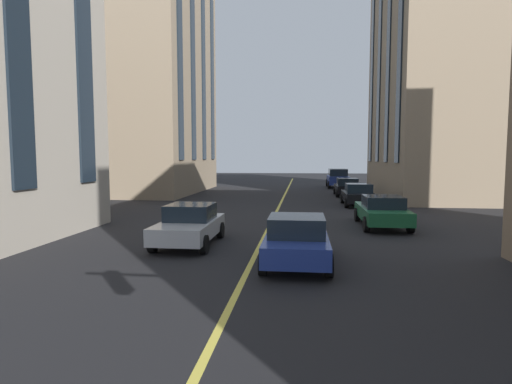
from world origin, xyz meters
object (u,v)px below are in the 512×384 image
Objects in this scene: car_blue_parked_b at (297,240)px; car_blue_mid at (338,178)px; car_black_trailing at (358,195)px; car_silver_near at (190,225)px; car_green_oncoming at (382,211)px; car_black_far at (347,187)px.

car_blue_mid is (30.03, -3.61, 0.27)m from car_blue_parked_b.
car_black_trailing is 14.41m from car_silver_near.
car_blue_parked_b reaches higher than car_green_oncoming.
car_black_far is at bearing -21.14° from car_silver_near.
car_green_oncoming is at bearing 180.00° from car_black_trailing.
car_green_oncoming is (-23.30, -0.00, -0.27)m from car_blue_mid.
car_blue_mid reaches higher than car_black_trailing.
car_black_trailing and car_silver_near have the same top height.
car_silver_near is at bearing 158.86° from car_black_far.
car_green_oncoming is (6.73, -3.61, 0.00)m from car_blue_parked_b.
car_black_trailing is 7.89m from car_green_oncoming.
car_black_far is at bearing -180.00° from car_blue_mid.
car_silver_near is at bearing 121.44° from car_green_oncoming.
car_green_oncoming is (-14.53, 0.00, 0.00)m from car_black_far.
car_black_far is (19.03, -7.36, 0.00)m from car_silver_near.
car_blue_mid reaches higher than car_blue_parked_b.
car_blue_mid is at bearing 0.00° from car_black_far.
car_blue_parked_b is at bearing 173.15° from car_blue_mid.
car_black_trailing is 15.05m from car_blue_parked_b.
car_black_trailing and car_blue_parked_b have the same top height.
car_black_far is at bearing 0.00° from car_green_oncoming.
car_black_far is (-8.77, -0.00, -0.27)m from car_blue_mid.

